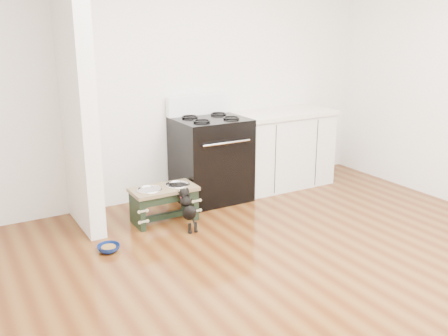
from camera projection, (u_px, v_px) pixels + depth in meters
ground at (320, 288)px, 3.75m from camera, size 5.00×5.00×0.00m
room_shell at (333, 70)px, 3.29m from camera, size 5.00×5.00×5.00m
partition_wall at (76, 88)px, 4.54m from camera, size 0.15×0.80×2.70m
oven_range at (211, 158)px, 5.52m from camera, size 0.76×0.69×1.14m
cabinet_run at (281, 149)px, 6.02m from camera, size 1.24×0.64×0.91m
dog_feeder at (164, 197)px, 4.94m from camera, size 0.65×0.35×0.37m
puppy at (188, 208)px, 4.76m from camera, size 0.11×0.33×0.39m
floor_bowl at (109, 248)px, 4.34m from camera, size 0.24×0.24×0.06m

